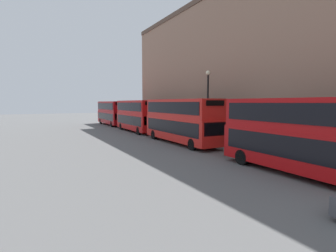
{
  "coord_description": "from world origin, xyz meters",
  "views": [
    {
      "loc": [
        -11.66,
        -3.66,
        4.04
      ],
      "look_at": [
        0.48,
        19.03,
        1.72
      ],
      "focal_mm": 28.0,
      "sensor_mm": 36.0,
      "label": 1
    }
  ],
  "objects_px": {
    "pedestrian": "(234,140)",
    "bus_leading": "(312,134)",
    "bus_second_in_queue": "(181,119)",
    "bus_trailing": "(112,112)",
    "bus_third_in_queue": "(137,115)"
  },
  "relations": [
    {
      "from": "pedestrian",
      "to": "bus_leading",
      "type": "bearing_deg",
      "value": -104.59
    },
    {
      "from": "bus_second_in_queue",
      "to": "bus_trailing",
      "type": "xyz_separation_m",
      "value": [
        -0.0,
        23.93,
        -0.07
      ]
    },
    {
      "from": "bus_leading",
      "to": "bus_second_in_queue",
      "type": "distance_m",
      "value": 13.59
    },
    {
      "from": "bus_third_in_queue",
      "to": "bus_trailing",
      "type": "height_order",
      "value": "bus_third_in_queue"
    },
    {
      "from": "bus_leading",
      "to": "bus_third_in_queue",
      "type": "bearing_deg",
      "value": 90.0
    },
    {
      "from": "bus_leading",
      "to": "pedestrian",
      "type": "bearing_deg",
      "value": 75.41
    },
    {
      "from": "bus_trailing",
      "to": "bus_second_in_queue",
      "type": "bearing_deg",
      "value": -90.0
    },
    {
      "from": "bus_trailing",
      "to": "bus_leading",
      "type": "bearing_deg",
      "value": -90.0
    },
    {
      "from": "bus_second_in_queue",
      "to": "bus_trailing",
      "type": "bearing_deg",
      "value": 90.0
    },
    {
      "from": "bus_trailing",
      "to": "pedestrian",
      "type": "bearing_deg",
      "value": -85.8
    },
    {
      "from": "bus_third_in_queue",
      "to": "pedestrian",
      "type": "bearing_deg",
      "value": -82.85
    },
    {
      "from": "bus_leading",
      "to": "bus_trailing",
      "type": "distance_m",
      "value": 37.52
    },
    {
      "from": "bus_third_in_queue",
      "to": "bus_trailing",
      "type": "relative_size",
      "value": 0.94
    },
    {
      "from": "bus_second_in_queue",
      "to": "bus_trailing",
      "type": "distance_m",
      "value": 23.93
    },
    {
      "from": "bus_second_in_queue",
      "to": "bus_third_in_queue",
      "type": "xyz_separation_m",
      "value": [
        0.0,
        11.77,
        -0.03
      ]
    }
  ]
}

